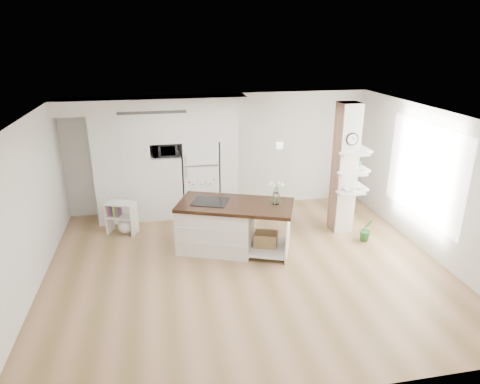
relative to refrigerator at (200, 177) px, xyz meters
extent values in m
cube|color=#A77D5A|center=(0.53, -2.68, -0.88)|extent=(7.00, 6.00, 0.01)
cube|color=white|center=(0.53, -2.68, 1.82)|extent=(7.00, 6.00, 0.04)
cube|color=silver|center=(0.53, 0.32, 0.47)|extent=(7.00, 0.04, 2.70)
cube|color=silver|center=(0.53, -5.68, 0.47)|extent=(7.00, 0.04, 2.70)
cube|color=silver|center=(-2.98, -2.68, 0.47)|extent=(0.04, 6.00, 2.70)
cube|color=silver|center=(4.03, -2.68, 0.47)|extent=(0.04, 6.00, 2.70)
cube|color=white|center=(-1.68, -0.01, 0.32)|extent=(1.20, 0.65, 2.40)
cube|color=white|center=(-0.75, -0.01, -0.17)|extent=(0.65, 0.65, 1.42)
cube|color=white|center=(-0.75, -0.01, 1.20)|extent=(0.65, 0.65, 0.65)
cube|color=white|center=(0.00, -0.01, 1.20)|extent=(0.85, 0.65, 0.65)
cube|color=white|center=(0.62, -0.01, 0.32)|extent=(0.40, 0.65, 2.40)
cube|color=silver|center=(-0.97, -0.03, 1.67)|extent=(4.00, 0.70, 0.30)
cube|color=#262626|center=(-0.97, -0.37, 1.56)|extent=(1.40, 0.04, 0.06)
cube|color=white|center=(0.00, 0.00, 0.00)|extent=(0.78, 0.66, 1.75)
cube|color=#B2B2B7|center=(0.00, -0.34, 0.36)|extent=(0.78, 0.01, 0.03)
cube|color=silver|center=(2.82, -1.48, 0.47)|extent=(0.40, 0.40, 2.70)
cube|color=tan|center=(2.61, -1.48, 0.47)|extent=(0.02, 0.40, 2.70)
cube|color=tan|center=(2.82, -1.27, 0.47)|extent=(0.40, 0.02, 2.70)
cylinder|color=black|center=(2.82, -1.69, 1.14)|extent=(0.25, 0.03, 0.25)
cylinder|color=white|center=(2.82, -1.71, 1.14)|extent=(0.21, 0.01, 0.21)
plane|color=white|center=(4.00, -2.38, 0.62)|extent=(0.00, 2.40, 2.40)
cylinder|color=white|center=(2.23, -2.53, 1.24)|extent=(0.12, 0.12, 0.10)
cube|color=white|center=(0.11, -1.84, -0.43)|extent=(1.62, 1.35, 0.90)
cube|color=white|center=(1.06, -2.20, -0.76)|extent=(1.02, 1.12, 0.04)
cube|color=white|center=(1.39, -2.33, -0.43)|extent=(0.35, 0.86, 0.90)
cube|color=black|center=(0.46, -1.97, 0.06)|extent=(2.36, 1.72, 0.06)
cube|color=black|center=(0.01, -1.80, 0.09)|extent=(0.79, 0.73, 0.01)
cube|color=tan|center=(1.01, -2.19, -0.60)|extent=(0.51, 0.45, 0.27)
cylinder|color=white|center=(1.19, -2.14, 0.20)|extent=(0.12, 0.12, 0.22)
cube|color=white|center=(-2.00, -0.69, -0.53)|extent=(0.15, 0.32, 0.69)
cube|color=white|center=(-1.49, -0.90, -0.53)|extent=(0.15, 0.32, 0.69)
cube|color=white|center=(-1.74, -0.80, -0.20)|extent=(0.66, 0.52, 0.03)
cube|color=white|center=(-1.74, -0.80, -0.50)|extent=(0.63, 0.51, 0.03)
sphere|color=white|center=(-1.67, -0.82, -0.71)|extent=(0.33, 0.33, 0.33)
imported|color=#2D7133|center=(3.11, -2.11, -0.62)|extent=(0.31, 0.26, 0.52)
imported|color=#2D7133|center=(3.51, -0.18, -0.62)|extent=(0.35, 0.35, 0.52)
imported|color=#2D2D2D|center=(-0.75, -0.06, 0.69)|extent=(0.54, 0.37, 0.30)
imported|color=#2D7133|center=(3.15, -1.38, 0.65)|extent=(0.27, 0.23, 0.30)
imported|color=white|center=(2.82, -1.78, 0.13)|extent=(0.22, 0.22, 0.05)
camera|label=1|loc=(-0.86, -9.28, 3.06)|focal=32.00mm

